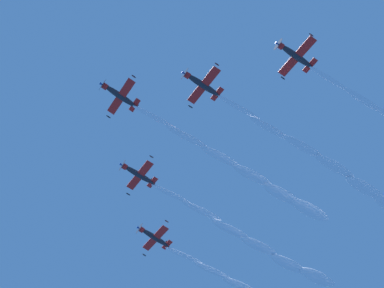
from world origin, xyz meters
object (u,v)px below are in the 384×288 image
at_px(airplane_right_wingman, 138,174).
at_px(airplane_outer_right, 153,237).
at_px(airplane_outer_left, 294,55).
at_px(airplane_left_wingman, 201,84).
at_px(airplane_lead, 119,95).

distance_m(airplane_right_wingman, airplane_outer_right, 14.67).
bearing_deg(airplane_outer_left, airplane_left_wingman, -114.39).
bearing_deg(airplane_lead, airplane_outer_left, 68.09).
bearing_deg(airplane_lead, airplane_left_wingman, 70.84).
bearing_deg(airplane_left_wingman, airplane_right_wingman, -155.24).
relative_size(airplane_lead, airplane_left_wingman, 1.01).
distance_m(airplane_left_wingman, airplane_outer_right, 33.87).
height_order(airplane_right_wingman, airplane_outer_right, airplane_outer_right).
height_order(airplane_right_wingman, airplane_outer_left, airplane_right_wingman).
height_order(airplane_lead, airplane_right_wingman, airplane_lead).
relative_size(airplane_left_wingman, airplane_right_wingman, 1.00).
xyz_separation_m(airplane_right_wingman, airplane_outer_left, (25.96, 23.34, -0.64)).
distance_m(airplane_right_wingman, airplane_outer_left, 34.92).
xyz_separation_m(airplane_lead, airplane_outer_left, (11.20, 27.86, -1.18)).
relative_size(airplane_right_wingman, airplane_outer_left, 0.99).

